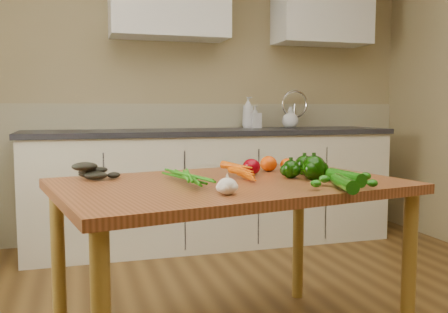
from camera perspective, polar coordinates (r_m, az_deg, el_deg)
name	(u,v)px	position (r m, az deg, el deg)	size (l,w,h in m)	color
room	(301,60)	(1.92, 8.77, 10.86)	(4.04, 5.04, 2.64)	brown
counter_run	(213,186)	(3.93, -1.24, -3.34)	(2.84, 0.64, 1.14)	beige
table	(229,201)	(2.13, 0.63, -5.07)	(1.56, 1.16, 0.76)	brown
soap_bottle_a	(248,112)	(4.14, 2.77, 5.05)	(0.10, 0.10, 0.26)	silver
soap_bottle_b	(255,117)	(4.12, 3.57, 4.55)	(0.08, 0.09, 0.19)	silver
soap_bottle_c	(290,117)	(4.18, 7.58, 4.46)	(0.14, 0.14, 0.18)	silver
carrot_bunch	(225,172)	(2.13, 0.09, -1.82)	(0.26, 0.20, 0.07)	#E25A05
leafy_greens	(101,167)	(2.24, -13.91, -1.22)	(0.20, 0.18, 0.10)	black
garlic_bulb	(227,186)	(1.79, 0.38, -3.42)	(0.07, 0.07, 0.06)	white
pepper_a	(291,169)	(2.22, 7.64, -1.45)	(0.08, 0.08, 0.08)	black
pepper_b	(304,165)	(2.34, 9.17, -1.00)	(0.09, 0.09, 0.09)	black
pepper_c	(314,168)	(2.18, 10.21, -1.29)	(0.10, 0.10, 0.10)	black
tomato_a	(251,167)	(2.31, 3.16, -1.19)	(0.08, 0.08, 0.08)	maroon
tomato_b	(269,164)	(2.44, 5.11, -0.82)	(0.08, 0.08, 0.08)	#D84205
tomato_c	(287,165)	(2.47, 7.21, -0.92)	(0.07, 0.07, 0.06)	#D84205
zucchini_a	(345,177)	(2.08, 13.70, -2.34)	(0.06, 0.06, 0.20)	#104D08
zucchini_b	(344,183)	(1.94, 13.58, -3.00)	(0.05, 0.05, 0.22)	#104D08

